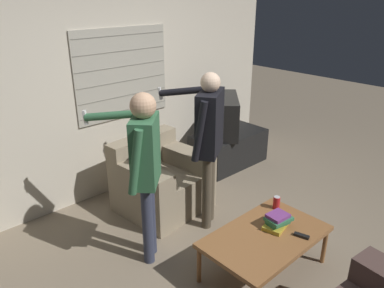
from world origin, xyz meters
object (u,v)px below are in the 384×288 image
person_right_standing (208,132)px  soda_can (276,203)px  person_left_standing (144,159)px  coffee_table (265,238)px  armchair_beige (160,181)px  spare_remote (302,236)px  book_stack (277,221)px  tv (230,115)px

person_right_standing → soda_can: (0.24, -0.70, -0.59)m
person_left_standing → coffee_table: bearing=-98.1°
armchair_beige → spare_remote: size_ratio=7.20×
person_left_standing → soda_can: bearing=-76.7°
armchair_beige → book_stack: size_ratio=3.54×
coffee_table → person_left_standing: (-0.63, 0.86, 0.65)m
tv → soda_can: (-1.04, -1.56, -0.28)m
soda_can → person_right_standing: bearing=109.3°
coffee_table → soda_can: 0.47m
person_right_standing → spare_remote: bearing=-121.6°
person_left_standing → spare_remote: size_ratio=11.77×
coffee_table → tv: (1.45, 1.75, 0.38)m
spare_remote → book_stack: bearing=82.7°
armchair_beige → coffee_table: 1.50m
armchair_beige → person_left_standing: size_ratio=0.61×
person_left_standing → person_right_standing: person_right_standing is taller
soda_can → spare_remote: (-0.22, -0.42, -0.05)m
armchair_beige → tv: size_ratio=1.30×
tv → book_stack: size_ratio=2.71×
armchair_beige → soda_can: 1.37m
armchair_beige → person_right_standing: (0.16, -0.60, 0.72)m
tv → person_right_standing: bearing=-11.3°
tv → person_left_standing: (-2.08, -0.89, 0.27)m
person_left_standing → tv: bearing=-20.9°
armchair_beige → soda_can: armchair_beige is taller
book_stack → soda_can: book_stack is taller
tv → coffee_table: bearing=5.2°
person_right_standing → book_stack: size_ratio=5.96×
soda_can → spare_remote: 0.48m
armchair_beige → book_stack: bearing=90.1°
coffee_table → book_stack: (0.16, 0.00, 0.10)m
tv → book_stack: 2.19m
tv → person_left_standing: bearing=-22.0°
person_left_standing → person_right_standing: 0.80m
tv → soda_can: tv is taller
spare_remote → coffee_table: bearing=115.0°
tv → spare_remote: (-1.26, -1.98, -0.33)m
person_left_standing → book_stack: (0.79, -0.86, -0.56)m
book_stack → soda_can: 0.32m
book_stack → spare_remote: size_ratio=2.03×
spare_remote → armchair_beige: bearing=79.9°
armchair_beige → coffee_table: bearing=83.9°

